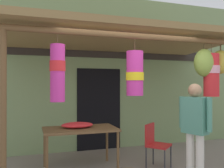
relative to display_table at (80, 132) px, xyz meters
The scene contains 6 objects.
shop_facade 2.02m from the display_table, 63.00° to the left, with size 9.26×0.29×3.86m.
market_stall_canopy 1.94m from the display_table, ahead, with size 4.74×2.68×2.66m.
display_table is the anchor object (origin of this frame).
flower_heap_on_table 0.14m from the display_table, 124.04° to the left, with size 0.60×0.42×0.10m.
folding_chair 1.44m from the display_table, 14.82° to the right, with size 0.56×0.56×0.84m.
customer_foreground 2.07m from the display_table, 35.41° to the right, with size 0.35×0.56×1.61m.
Camera 1 is at (-1.61, -3.70, 1.58)m, focal length 39.43 mm.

